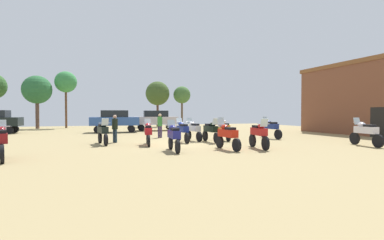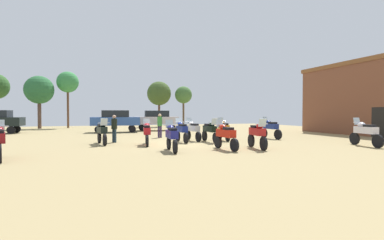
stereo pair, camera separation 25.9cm
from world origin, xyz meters
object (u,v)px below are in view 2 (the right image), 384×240
at_px(tree_2, 68,83).
at_px(person_1, 160,124).
at_px(motorcycle_13, 223,129).
at_px(car_3, 157,119).
at_px(tree_1, 159,94).
at_px(motorcycle_9, 193,130).
at_px(tree_6, 183,95).
at_px(motorcycle_11, 365,132).
at_px(motorcycle_5, 257,134).
at_px(motorcycle_7, 102,131).
at_px(motorcycle_4, 270,128).
at_px(motorcycle_1, 210,130).
at_px(motorcycle_10, 225,135).
at_px(motorcycle_12, 182,130).
at_px(person_2, 114,127).
at_px(motorcycle_8, 147,132).
at_px(tree_3, 39,90).
at_px(motorcycle_3, 172,136).
at_px(car_1, 116,119).

bearing_deg(tree_2, person_1, -65.84).
height_order(motorcycle_13, car_3, car_3).
xyz_separation_m(person_1, tree_1, (3.49, 16.37, 3.27)).
relative_size(motorcycle_9, tree_6, 0.39).
bearing_deg(car_3, motorcycle_11, -149.45).
xyz_separation_m(car_3, tree_1, (1.98, 7.96, 3.10)).
relative_size(motorcycle_5, tree_1, 0.37).
bearing_deg(motorcycle_7, motorcycle_4, 170.65).
xyz_separation_m(person_1, tree_2, (-7.39, 16.47, 4.34)).
xyz_separation_m(motorcycle_1, person_1, (-2.21, 4.05, 0.28)).
bearing_deg(motorcycle_9, motorcycle_1, -65.61).
distance_m(motorcycle_10, motorcycle_12, 4.16).
bearing_deg(person_2, motorcycle_8, -174.91).
bearing_deg(motorcycle_11, tree_3, 137.04).
bearing_deg(motorcycle_11, car_3, 122.80).
bearing_deg(tree_2, motorcycle_5, -66.38).
relative_size(motorcycle_5, tree_6, 0.41).
bearing_deg(tree_3, motorcycle_3, -68.21).
height_order(motorcycle_10, person_1, person_1).
bearing_deg(tree_2, tree_3, -168.45).
bearing_deg(tree_3, car_3, -32.31).
bearing_deg(motorcycle_10, motorcycle_12, 99.08).
relative_size(motorcycle_7, motorcycle_13, 1.00).
height_order(person_2, tree_2, tree_2).
relative_size(motorcycle_11, tree_3, 0.38).
relative_size(motorcycle_11, person_1, 1.32).
bearing_deg(person_2, motorcycle_4, -128.46).
xyz_separation_m(tree_2, tree_3, (-2.91, -0.59, -1.02)).
distance_m(motorcycle_3, motorcycle_4, 9.04).
relative_size(motorcycle_4, motorcycle_9, 1.04).
bearing_deg(motorcycle_11, tree_6, 104.55).
bearing_deg(motorcycle_5, car_1, -60.10).
bearing_deg(car_1, motorcycle_12, -158.26).
xyz_separation_m(motorcycle_4, person_2, (-10.32, 0.80, 0.22)).
relative_size(motorcycle_8, tree_1, 0.37).
relative_size(motorcycle_8, motorcycle_10, 1.01).
height_order(motorcycle_9, person_2, person_2).
xyz_separation_m(car_3, tree_3, (-11.81, 7.47, 3.15)).
height_order(motorcycle_7, tree_2, tree_2).
bearing_deg(tree_6, motorcycle_5, -98.27).
bearing_deg(motorcycle_1, person_2, -18.41).
relative_size(motorcycle_9, motorcycle_11, 0.92).
bearing_deg(motorcycle_13, car_1, 127.45).
bearing_deg(motorcycle_13, motorcycle_11, -36.02).
xyz_separation_m(motorcycle_5, motorcycle_13, (0.24, 4.43, -0.01)).
xyz_separation_m(motorcycle_9, motorcycle_10, (0.04, -4.71, 0.00)).
bearing_deg(motorcycle_4, person_2, 170.31).
bearing_deg(person_1, car_1, -30.72).
bearing_deg(motorcycle_4, tree_6, 85.93).
height_order(motorcycle_11, tree_3, tree_3).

